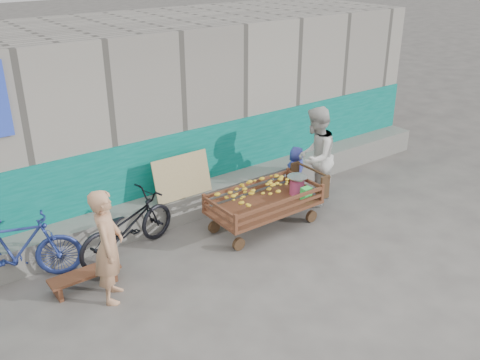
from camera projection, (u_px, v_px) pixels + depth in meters
ground at (251, 291)px, 7.10m from camera, size 80.00×80.00×0.00m
building_wall at (113, 113)px, 9.47m from camera, size 12.00×3.50×3.00m
banana_cart at (263, 196)px, 8.44m from camera, size 1.96×0.90×0.84m
bench at (85, 277)px, 7.11m from camera, size 0.94×0.28×0.23m
vendor_man at (108, 246)px, 6.66m from camera, size 0.60×0.67×1.54m
woman at (315, 157)px, 9.14m from camera, size 1.07×0.99×1.75m
child at (296, 171)px, 9.65m from camera, size 0.49×0.36×0.91m
bicycle_dark at (127, 226)px, 7.80m from camera, size 1.79×1.00×0.89m
bicycle_blue at (19, 249)px, 7.13m from camera, size 1.69×0.98×0.98m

